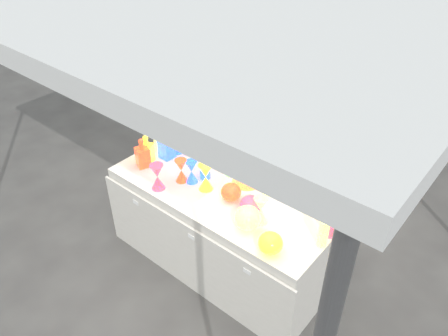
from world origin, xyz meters
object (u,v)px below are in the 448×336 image
Objects in this scene: hourglass_0 at (181,171)px; globe_0 at (270,244)px; display_table at (223,226)px; lampshade_0 at (261,166)px; cardboard_box_closed at (374,122)px; decanter_0 at (147,149)px; bottle_0 at (206,131)px.

globe_0 is at bearing -10.61° from hourglass_0.
display_table is 0.60m from lampshade_0.
cardboard_box_closed is 3.40× the size of globe_0.
display_table is at bearing -16.20° from decanter_0.
hourglass_0 is 0.70× the size of lampshade_0.
hourglass_0 reaches higher than display_table.
globe_0 reaches higher than display_table.
lampshade_0 is (-0.49, 0.57, 0.07)m from globe_0.
bottle_0 is at bearing 109.09° from hourglass_0.
bottle_0 is 0.65m from lampshade_0.
decanter_0 reaches higher than display_table.
globe_0 is (0.96, -0.18, -0.03)m from hourglass_0.
decanter_0 is at bearing 172.01° from globe_0.
bottle_0 is 0.52m from decanter_0.
hourglass_0 is at bearing -70.91° from bottle_0.
globe_0 is (1.13, -0.66, -0.11)m from bottle_0.
hourglass_0 reaches higher than globe_0.
globe_0 is at bearing -30.18° from bottle_0.
hourglass_0 is (-0.33, -0.12, 0.47)m from display_table.
lampshade_0 is (0.15, 0.27, 0.51)m from display_table.
lampshade_0 is at bearing -94.20° from cardboard_box_closed.
decanter_0 is at bearing 178.36° from hourglass_0.
globe_0 is (1.37, -0.19, -0.06)m from decanter_0.
bottle_0 reaches higher than globe_0.
globe_0 is (0.64, -0.30, 0.44)m from display_table.
display_table is 11.37× the size of globe_0.
cardboard_box_closed is at bearing 81.08° from hourglass_0.
globe_0 is at bearing -85.17° from cardboard_box_closed.
display_table is 6.68× the size of lampshade_0.
decanter_0 reaches higher than cardboard_box_closed.
decanter_0 is (-0.73, -0.10, 0.50)m from display_table.
display_table is 9.55× the size of hourglass_0.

